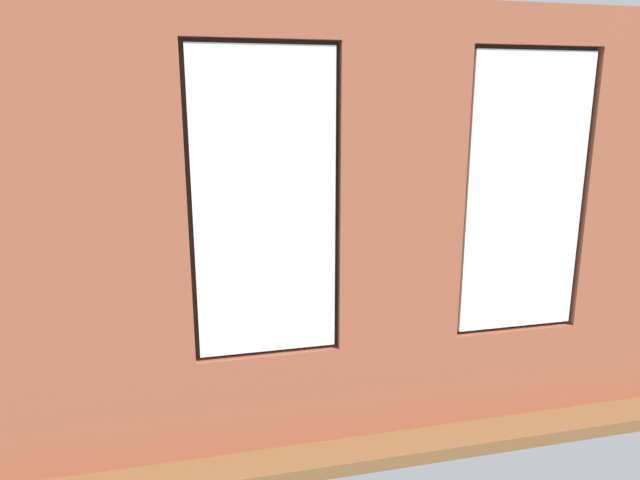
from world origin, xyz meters
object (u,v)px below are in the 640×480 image
Objects in this scene: remote_silver at (280,281)px; cup_ceramic at (333,274)px; couch_by_window at (361,351)px; potted_plant_by_left_couch at (472,256)px; media_console at (47,296)px; potted_plant_mid_room_small at (383,260)px; coffee_table at (299,288)px; potted_plant_corner_near_left at (468,225)px; table_plant_small at (312,278)px; potted_plant_near_tv at (83,294)px; potted_plant_beside_window_right at (79,339)px; potted_plant_foreground_right at (90,243)px; couch_left at (565,290)px; remote_gray at (299,283)px; potted_plant_between_couches at (501,304)px; candle_jar at (259,287)px; papasan_chair at (215,247)px; tv_flatscreen at (41,246)px.

cup_ceramic is at bearing 16.26° from remote_silver.
couch_by_window is 3.37m from potted_plant_by_left_couch.
potted_plant_by_left_couch is (-5.31, -0.08, 0.11)m from media_console.
potted_plant_mid_room_small is (-0.94, -0.91, -0.15)m from cup_ceramic.
couch_by_window is 1.61m from coffee_table.
potted_plant_corner_near_left reaches higher than couch_by_window.
table_plant_small is 2.32m from potted_plant_near_tv.
potted_plant_beside_window_right reaches higher than couch_by_window.
potted_plant_foreground_right is at bearing -32.46° from cup_ceramic.
cup_ceramic is at bearing -106.92° from couch_left.
remote_gray is 3.16m from potted_plant_foreground_right.
potted_plant_near_tv is (2.43, -1.40, 0.23)m from couch_by_window.
couch_by_window is 10.39× the size of remote_silver.
potted_plant_corner_near_left is (-1.74, -0.98, 0.19)m from potted_plant_mid_room_small.
potted_plant_mid_room_small is at bearing 51.05° from remote_gray.
cup_ceramic is 0.17× the size of potted_plant_mid_room_small.
potted_plant_foreground_right is 5.56m from potted_plant_corner_near_left.
potted_plant_by_left_couch is (-2.55, -0.83, -0.01)m from coffee_table.
potted_plant_beside_window_right reaches higher than potted_plant_between_couches.
candle_jar is 2.47m from potted_plant_between_couches.
candle_jar is 0.08× the size of potted_plant_between_couches.
candle_jar is 0.20× the size of potted_plant_mid_room_small.
papasan_chair is (0.82, -1.85, 0.06)m from coffee_table.
remote_gray is 0.31× the size of potted_plant_by_left_couch.
remote_silver is at bearing 140.30° from potted_plant_foreground_right.
potted_plant_foreground_right is at bearing -4.70° from papasan_chair.
couch_left is 1.75× the size of potted_plant_corner_near_left.
remote_silver is 2.55m from potted_plant_beside_window_right.
cup_ceramic is at bearing 169.47° from media_console.
papasan_chair is 1.01× the size of potted_plant_corner_near_left.
cup_ceramic is 0.62m from remote_silver.
potted_plant_by_left_couch is at bearing -133.83° from couch_by_window.
couch_left is 1.25× the size of coffee_table.
papasan_chair is 3.73m from potted_plant_beside_window_right.
couch_left is 1.47m from potted_plant_by_left_couch.
potted_plant_between_couches is 2.64m from potted_plant_mid_room_small.
papasan_chair is at bearing 126.89° from remote_gray.
remote_gray is 2.62m from potted_plant_beside_window_right.
potted_plant_by_left_couch is (0.40, -1.41, 0.05)m from couch_left.
tv_flatscreen reaches higher than couch_by_window.
table_plant_small is at bearing 140.44° from potted_plant_foreground_right.
table_plant_small reaches higher than remote_silver.
potted_plant_near_tv is at bearing 55.90° from papasan_chair.
coffee_table is 0.49m from candle_jar.
potted_plant_foreground_right is at bearing 0.56° from potted_plant_corner_near_left.
potted_plant_foreground_right reaches higher than potted_plant_mid_room_small.
papasan_chair reaches higher than remote_gray.
media_console is 4.90m from potted_plant_between_couches.
tv_flatscreen is at bearing 178.13° from remote_silver.
papasan_chair is at bearing -66.17° from coffee_table.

